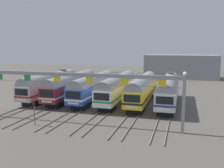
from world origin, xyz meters
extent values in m
plane|color=#5B564F|center=(0.00, 0.00, 0.00)|extent=(160.00, 160.00, 0.00)
cube|color=gray|center=(-11.61, 17.00, 0.07)|extent=(0.07, 70.00, 0.15)
cube|color=gray|center=(-10.17, 17.00, 0.07)|extent=(0.07, 70.00, 0.15)
cube|color=gray|center=(-7.25, 17.00, 0.07)|extent=(0.07, 70.00, 0.15)
cube|color=gray|center=(-5.82, 17.00, 0.07)|extent=(0.07, 70.00, 0.15)
cube|color=gray|center=(-2.90, 17.00, 0.07)|extent=(0.07, 70.00, 0.15)
cube|color=gray|center=(-1.46, 17.00, 0.07)|extent=(0.07, 70.00, 0.15)
cube|color=gray|center=(1.46, 17.00, 0.07)|extent=(0.07, 70.00, 0.15)
cube|color=gray|center=(2.90, 17.00, 0.07)|extent=(0.07, 70.00, 0.15)
cube|color=gray|center=(5.82, 17.00, 0.07)|extent=(0.07, 70.00, 0.15)
cube|color=gray|center=(7.25, 17.00, 0.07)|extent=(0.07, 70.00, 0.15)
cube|color=gray|center=(10.17, 17.00, 0.07)|extent=(0.07, 70.00, 0.15)
cube|color=gray|center=(11.61, 17.00, 0.07)|extent=(0.07, 70.00, 0.15)
cube|color=#B2B5BA|center=(-10.89, 0.00, 2.23)|extent=(2.85, 18.00, 2.35)
cube|color=#B21E1E|center=(-10.89, 0.00, 1.87)|extent=(2.88, 18.02, 0.28)
cylinder|color=gray|center=(-10.89, 0.00, 3.40)|extent=(2.74, 17.64, 2.74)
cube|color=black|center=(-10.89, -9.02, 2.70)|extent=(2.28, 0.06, 1.03)
cube|color=silver|center=(-10.89, -9.02, 1.47)|extent=(1.71, 0.05, 0.24)
cube|color=black|center=(-10.89, -6.30, 0.53)|extent=(2.28, 2.60, 1.05)
cube|color=black|center=(-10.89, 6.30, 0.53)|extent=(2.28, 2.60, 1.05)
cube|color=#4C4C51|center=(-10.89, 5.04, 4.95)|extent=(1.10, 1.10, 0.20)
cube|color=maroon|center=(-6.53, 0.00, 2.23)|extent=(2.85, 18.00, 2.35)
cube|color=beige|center=(-6.53, 0.00, 1.87)|extent=(2.88, 18.02, 0.28)
cylinder|color=gray|center=(-6.53, 0.00, 3.40)|extent=(2.74, 17.64, 2.74)
cube|color=black|center=(-6.53, -9.02, 2.70)|extent=(2.28, 0.06, 1.03)
cube|color=silver|center=(-6.53, -9.02, 1.47)|extent=(1.71, 0.05, 0.24)
cube|color=black|center=(-6.53, -6.30, 0.53)|extent=(2.28, 2.60, 1.05)
cube|color=black|center=(-6.53, 6.30, 0.53)|extent=(2.28, 2.60, 1.05)
cube|color=#284C9E|center=(-2.18, 0.00, 2.23)|extent=(2.85, 18.00, 2.35)
cube|color=white|center=(-2.18, 0.00, 1.87)|extent=(2.88, 18.02, 0.28)
cylinder|color=gray|center=(-2.18, 0.00, 3.40)|extent=(2.74, 17.64, 2.74)
cube|color=black|center=(-2.18, -9.02, 2.70)|extent=(2.28, 0.06, 1.03)
cube|color=silver|center=(-2.18, -9.02, 1.47)|extent=(1.71, 0.05, 0.24)
cube|color=black|center=(-2.18, -6.30, 0.53)|extent=(2.28, 2.60, 1.05)
cube|color=black|center=(-2.18, 6.30, 0.53)|extent=(2.28, 2.60, 1.05)
cube|color=white|center=(2.18, 0.00, 2.23)|extent=(2.85, 18.00, 2.35)
cube|color=#198C4C|center=(2.18, 0.00, 1.87)|extent=(2.88, 18.02, 0.28)
cylinder|color=gray|center=(2.18, 0.00, 3.40)|extent=(2.74, 17.64, 2.74)
cube|color=black|center=(2.18, -9.02, 2.70)|extent=(2.28, 0.06, 1.03)
cube|color=silver|center=(2.18, -9.02, 1.47)|extent=(1.71, 0.05, 0.24)
cube|color=black|center=(2.18, -6.30, 0.53)|extent=(2.28, 2.60, 1.05)
cube|color=black|center=(2.18, 6.30, 0.53)|extent=(2.28, 2.60, 1.05)
cube|color=gold|center=(6.53, 0.00, 2.23)|extent=(2.85, 18.00, 2.35)
cube|color=black|center=(6.53, 0.00, 1.87)|extent=(2.88, 18.02, 0.28)
cylinder|color=gray|center=(6.53, 0.00, 3.40)|extent=(2.74, 17.64, 2.74)
cube|color=black|center=(6.53, -9.02, 2.70)|extent=(2.28, 0.06, 1.03)
cube|color=silver|center=(6.53, -9.02, 1.47)|extent=(1.71, 0.05, 0.24)
cube|color=black|center=(6.53, -6.30, 0.53)|extent=(2.28, 2.60, 1.05)
cube|color=black|center=(6.53, 6.30, 0.53)|extent=(2.28, 2.60, 1.05)
cube|color=silver|center=(10.89, 0.00, 2.23)|extent=(2.85, 18.00, 2.35)
cube|color=navy|center=(10.89, 0.00, 1.87)|extent=(2.88, 18.02, 0.28)
cylinder|color=gray|center=(10.89, 0.00, 3.40)|extent=(2.74, 17.64, 2.74)
cube|color=black|center=(10.89, -9.02, 2.70)|extent=(2.28, 0.06, 1.03)
cube|color=silver|center=(10.89, -9.02, 1.47)|extent=(1.71, 0.05, 0.24)
cube|color=black|center=(10.89, -6.30, 0.53)|extent=(2.28, 2.60, 1.05)
cube|color=black|center=(10.89, 6.30, 0.53)|extent=(2.28, 2.60, 1.05)
cube|color=#4C4C51|center=(10.89, 5.04, 4.95)|extent=(1.10, 1.10, 0.20)
cube|color=gray|center=(13.29, -13.50, 3.25)|extent=(0.36, 0.36, 6.50)
cube|color=gray|center=(0.00, -13.50, 6.25)|extent=(26.58, 0.32, 0.44)
cube|color=#198C3F|center=(-10.89, -13.50, 5.63)|extent=(0.90, 0.08, 0.80)
cube|color=#198C3F|center=(-6.53, -13.50, 5.63)|extent=(0.90, 0.08, 0.80)
cube|color=yellow|center=(-2.18, -13.50, 5.63)|extent=(0.90, 0.08, 0.80)
cube|color=yellow|center=(2.18, -13.50, 5.63)|extent=(0.90, 0.08, 0.80)
cube|color=yellow|center=(6.53, -13.50, 5.63)|extent=(0.90, 0.08, 0.80)
cube|color=yellow|center=(10.89, -13.50, 5.63)|extent=(0.90, 0.08, 0.80)
sphere|color=white|center=(13.29, -13.50, 6.75)|extent=(0.44, 0.44, 0.44)
cylinder|color=#3F382D|center=(0.00, -13.50, 5.15)|extent=(26.58, 0.03, 0.03)
cylinder|color=#59595E|center=(-4.36, -15.53, 1.57)|extent=(0.12, 0.12, 3.15)
cube|color=black|center=(-4.36, -15.53, 2.80)|extent=(0.28, 0.24, 0.60)
sphere|color=red|center=(-4.36, -15.67, 2.80)|extent=(0.18, 0.18, 0.18)
cube|color=gray|center=(12.20, 39.01, 3.57)|extent=(21.69, 10.00, 7.14)
camera|label=1|loc=(13.15, -41.68, 9.66)|focal=40.13mm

